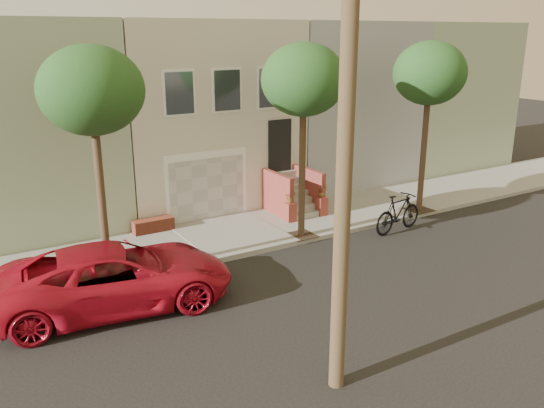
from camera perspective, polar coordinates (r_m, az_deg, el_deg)
ground at (r=15.59m, az=8.07°, el=-8.60°), size 90.00×90.00×0.00m
sidewalk at (r=19.63m, az=-1.83°, el=-2.69°), size 40.00×3.70×0.15m
house_row at (r=23.94m, az=-8.95°, el=9.51°), size 33.10×11.70×7.00m
tree_left at (r=15.14m, az=-17.87°, el=10.77°), size 2.70×2.57×6.30m
tree_mid at (r=17.84m, az=3.23°, el=12.37°), size 2.70×2.57×6.30m
tree_right at (r=21.44m, az=15.73°, el=12.57°), size 2.70×2.57×6.30m
pickup_truck at (r=14.76m, az=-15.61°, el=-7.14°), size 6.17×3.49×1.63m
motorcycle at (r=20.00m, az=12.71°, el=-0.89°), size 2.35×0.94×1.37m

